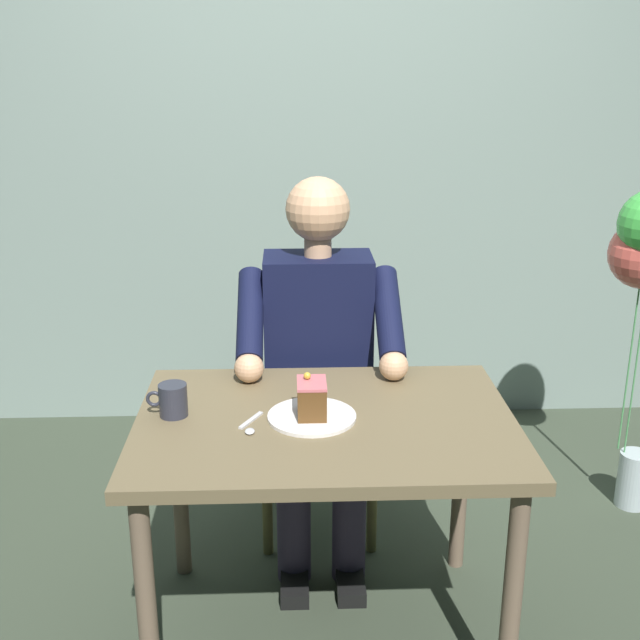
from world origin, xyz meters
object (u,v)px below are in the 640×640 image
object	(u,v)px
chair	(317,391)
coffee_cup	(172,399)
dining_table	(325,446)
cake_slice	(312,398)
seated_person	(319,364)
dessert_spoon	(250,426)

from	to	relation	value
chair	coffee_cup	distance (m)	0.79
dining_table	cake_slice	bearing A→B (deg)	-4.47
seated_person	dessert_spoon	world-z (taller)	seated_person
dining_table	chair	size ratio (longest dim) A/B	1.15
chair	dessert_spoon	size ratio (longest dim) A/B	6.50
dining_table	seated_person	world-z (taller)	seated_person
dining_table	cake_slice	size ratio (longest dim) A/B	8.82
chair	dessert_spoon	world-z (taller)	chair
dining_table	chair	xyz separation A→B (m)	(0.00, -0.66, -0.12)
cake_slice	chair	bearing A→B (deg)	-93.30
seated_person	cake_slice	distance (m)	0.49
chair	coffee_cup	xyz separation A→B (m)	(0.42, 0.62, 0.25)
coffee_cup	dessert_spoon	size ratio (longest dim) A/B	0.82
seated_person	cake_slice	bearing A→B (deg)	85.55
cake_slice	dessert_spoon	distance (m)	0.18
cake_slice	dessert_spoon	bearing A→B (deg)	18.02
chair	cake_slice	bearing A→B (deg)	86.70
dessert_spoon	dining_table	bearing A→B (deg)	-165.94
seated_person	coffee_cup	size ratio (longest dim) A/B	11.29
dining_table	chair	bearing A→B (deg)	-90.00
seated_person	cake_slice	size ratio (longest dim) A/B	10.87
cake_slice	coffee_cup	xyz separation A→B (m)	(0.38, -0.03, -0.01)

